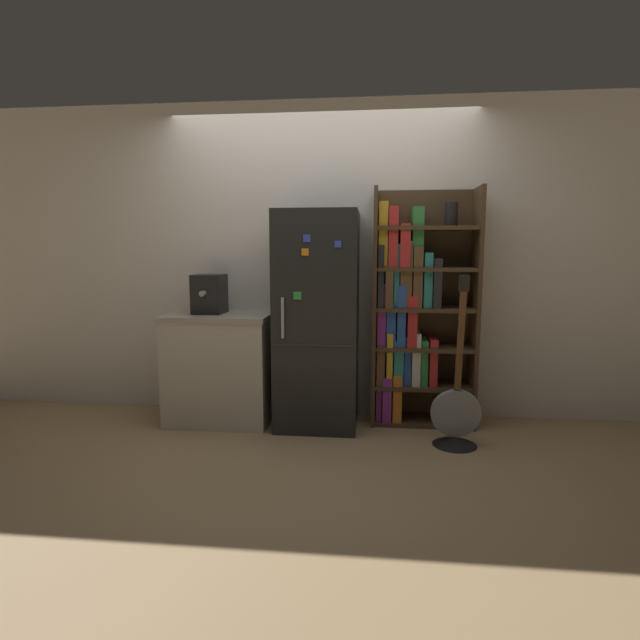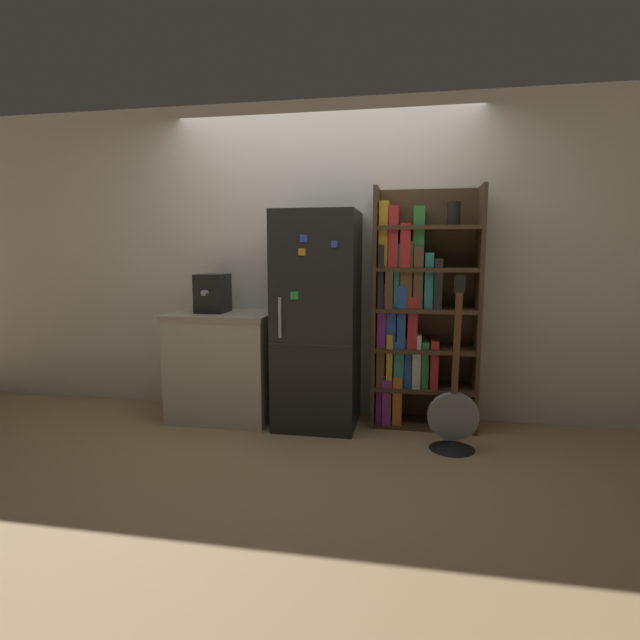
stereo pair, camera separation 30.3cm
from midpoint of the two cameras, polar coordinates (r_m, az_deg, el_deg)
The scene contains 7 objects.
ground_plane at distance 4.00m, azimuth 1.55°, elevation -12.39°, with size 16.00×16.00×0.00m, color tan.
wall_back at distance 4.22m, azimuth 2.64°, elevation 6.73°, with size 8.00×0.05×2.60m.
refrigerator at distance 3.93m, azimuth 1.93°, elevation -0.01°, with size 0.63×0.64×1.69m.
bookshelf at distance 4.02m, azimuth 12.65°, elevation 0.85°, with size 0.81×0.37×1.87m.
kitchen_counter at distance 4.20m, azimuth -8.89°, elevation -5.14°, with size 0.84×0.61×0.89m.
espresso_machine at distance 4.15m, azimuth -10.14°, elevation 3.03°, with size 0.23×0.32×0.31m.
guitar at distance 3.72m, azimuth 17.25°, elevation -11.48°, with size 0.35×0.32×1.23m.
Camera 2 is at (0.73, -3.68, 1.38)m, focal length 28.00 mm.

